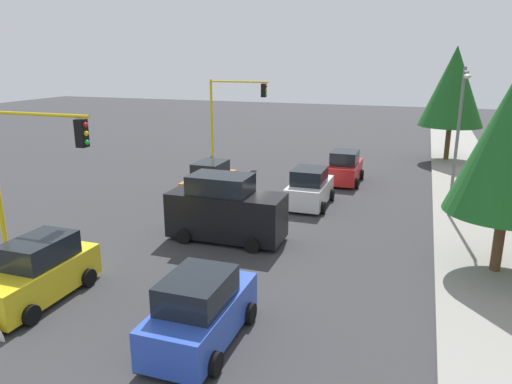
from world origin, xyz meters
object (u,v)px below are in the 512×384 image
Objects in this scene: delivery_van_black at (226,210)px; car_orange at (210,182)px; tree_roadside_far at (454,87)px; car_white at (310,188)px; car_red at (345,168)px; traffic_signal_near_right at (31,155)px; street_lamp_curbside at (459,128)px; car_yellow at (38,273)px; traffic_signal_far_right at (233,103)px; car_blue at (201,311)px.

delivery_van_black reaches higher than car_orange.
car_white is (14.09, -7.05, -4.50)m from tree_roadside_far.
traffic_signal_near_right is at bearing -30.84° from car_red.
car_orange is at bearing -85.42° from car_white.
street_lamp_curbside is 1.80× the size of car_orange.
car_white is (-5.91, 2.21, -0.39)m from delivery_van_black.
traffic_signal_near_right reaches higher than car_yellow.
car_blue is at bearing 19.52° from traffic_signal_far_right.
traffic_signal_far_right is at bearing -165.34° from car_orange.
street_lamp_curbside reaches higher than delivery_van_black.
traffic_signal_far_right is 1.22× the size of delivery_van_black.
car_white is at bearing -26.58° from tree_roadside_far.
car_white and car_blue have the same top height.
street_lamp_curbside is at bearing 122.84° from traffic_signal_near_right.
delivery_van_black is at bearing -57.93° from street_lamp_curbside.
delivery_van_black is at bearing -15.70° from car_red.
traffic_signal_far_right is at bearing -117.66° from car_red.
car_white is (-9.91, 8.14, -3.08)m from traffic_signal_near_right.
car_blue is (18.44, -0.89, 0.00)m from car_red.
car_white is (10.09, 8.17, -3.22)m from traffic_signal_far_right.
car_red is (-15.22, 9.09, -3.08)m from traffic_signal_near_right.
traffic_signal_far_right is 11.34m from car_orange.
traffic_signal_far_right is at bearing -179.90° from traffic_signal_near_right.
traffic_signal_near_right is 7.64m from delivery_van_black.
car_yellow is at bearing -1.62° from car_orange.
car_red is at bearing 149.16° from traffic_signal_near_right.
car_yellow is at bearing -20.52° from car_red.
car_blue is (23.22, 8.23, -3.22)m from traffic_signal_far_right.
street_lamp_curbside is 1.87× the size of car_red.
tree_roadside_far reaches higher than car_red.
car_blue is (13.13, 0.06, 0.00)m from car_white.
tree_roadside_far is 29.97m from car_yellow.
street_lamp_curbside is at bearing 152.45° from car_blue.
delivery_van_black is (20.00, -9.25, -4.11)m from tree_roadside_far.
car_red is at bearing 132.03° from car_orange.
tree_roadside_far is at bearing 154.37° from car_yellow.
traffic_signal_far_right reaches higher than car_orange.
traffic_signal_near_right is (20.00, 0.03, -0.14)m from traffic_signal_far_right.
car_orange is 13.83m from car_blue.
traffic_signal_near_right is 1.44× the size of car_orange.
traffic_signal_near_right is 1.50× the size of car_red.
delivery_van_black is (16.00, 5.97, -2.84)m from traffic_signal_far_right.
car_orange is 12.20m from car_yellow.
street_lamp_curbside is at bearing 87.43° from car_white.
street_lamp_curbside is (-9.61, 14.89, 0.37)m from traffic_signal_near_right.
tree_roadside_far is at bearing 165.59° from car_blue.
car_orange is (10.52, 2.75, -3.22)m from traffic_signal_far_right.
car_white is at bearing 140.61° from traffic_signal_near_right.
car_blue is at bearing -27.55° from street_lamp_curbside.
traffic_signal_near_right reaches higher than car_white.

